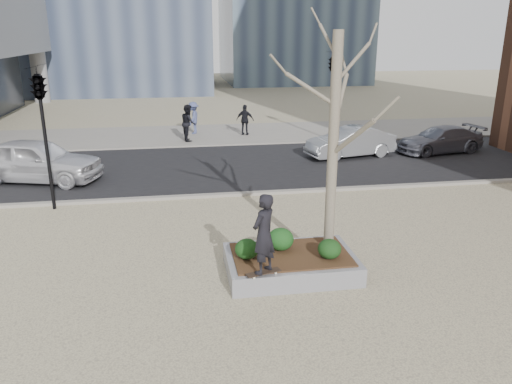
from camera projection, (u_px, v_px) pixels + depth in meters
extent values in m
plane|color=#C1B68E|center=(249.00, 276.00, 11.66)|extent=(120.00, 120.00, 0.00)
cube|color=black|center=(214.00, 167.00, 21.05)|extent=(60.00, 8.00, 0.02)
cube|color=gray|center=(204.00, 135.00, 27.63)|extent=(60.00, 6.00, 0.02)
cube|color=gray|center=(291.00, 264.00, 11.74)|extent=(3.00, 2.00, 0.45)
cube|color=#382314|center=(291.00, 255.00, 11.67)|extent=(2.70, 1.70, 0.04)
ellipsoid|color=black|center=(247.00, 249.00, 11.36)|extent=(0.55, 0.55, 0.47)
ellipsoid|color=#143F17|center=(281.00, 239.00, 11.81)|extent=(0.62, 0.62, 0.53)
ellipsoid|color=#103514|center=(329.00, 249.00, 11.37)|extent=(0.54, 0.54, 0.46)
imported|color=black|center=(264.00, 234.00, 10.43)|extent=(0.75, 0.75, 1.76)
imported|color=silver|center=(37.00, 160.00, 18.72)|extent=(5.16, 3.24, 1.64)
imported|color=#989CA0|center=(350.00, 142.00, 22.51)|extent=(4.26, 2.22, 1.34)
imported|color=slate|center=(440.00, 140.00, 23.35)|extent=(4.38, 2.37, 1.21)
imported|color=black|center=(188.00, 123.00, 25.74)|extent=(0.80, 0.98, 1.88)
imported|color=#485181|center=(193.00, 118.00, 27.58)|extent=(0.93, 1.27, 1.76)
imported|color=black|center=(245.00, 120.00, 27.22)|extent=(1.05, 0.74, 1.65)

